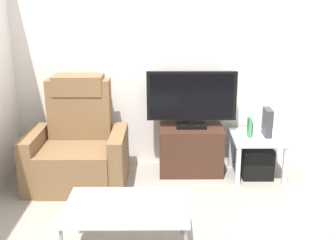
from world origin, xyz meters
The scene contains 12 objects.
ground_plane centered at (0.00, 0.00, 0.00)m, with size 6.40×6.40×0.00m, color gray.
wall_back centered at (0.00, 1.13, 1.30)m, with size 6.40×0.06×2.60m, color silver.
tv_stand centered at (0.06, 0.85, 0.26)m, with size 0.67×0.43×0.51m.
television centered at (0.06, 0.87, 0.83)m, with size 0.94×0.20×0.60m.
recliner_armchair centered at (-1.11, 0.60, 0.37)m, with size 0.98×0.78×1.08m.
side_table centered at (0.75, 0.74, 0.38)m, with size 0.54×0.54×0.45m.
subwoofer_box centered at (0.75, 0.74, 0.16)m, with size 0.32×0.32×0.32m, color black.
book_leftmost centered at (0.65, 0.72, 0.55)m, with size 0.03×0.10×0.21m, color #388C4C.
book_middle centered at (0.69, 0.72, 0.53)m, with size 0.04×0.12×0.17m, color white.
game_console centered at (0.84, 0.75, 0.59)m, with size 0.07×0.20×0.29m, color #333338.
coffee_table centered at (-0.50, -0.64, 0.38)m, with size 0.90×0.60×0.40m.
cell_phone centered at (-0.60, -0.57, 0.41)m, with size 0.07×0.15×0.01m, color #B7B7BC.
Camera 1 is at (-0.22, -3.36, 1.89)m, focal length 44.50 mm.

